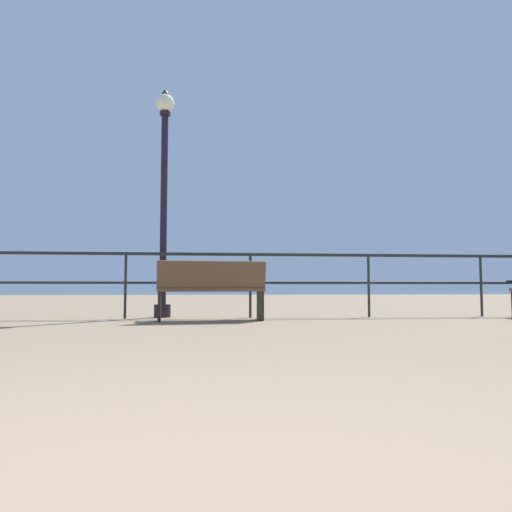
% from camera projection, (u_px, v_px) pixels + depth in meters
% --- Properties ---
extents(pier_railing, '(18.81, 0.05, 1.10)m').
position_uv_depth(pier_railing, '(189.00, 270.00, 7.68)').
color(pier_railing, '#232727').
rests_on(pier_railing, ground_plane).
extents(bench_near_left, '(1.68, 0.75, 0.92)m').
position_uv_depth(bench_near_left, '(211.00, 287.00, 6.99)').
color(bench_near_left, brown).
rests_on(bench_near_left, ground_plane).
extents(lamppost_center, '(0.33, 0.33, 4.05)m').
position_uv_depth(lamppost_center, '(164.00, 186.00, 8.00)').
color(lamppost_center, black).
rests_on(lamppost_center, ground_plane).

